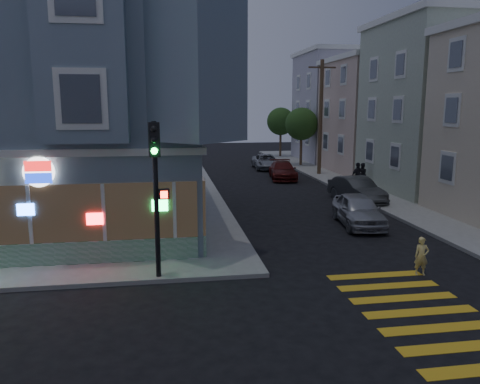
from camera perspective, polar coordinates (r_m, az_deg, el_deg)
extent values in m
plane|color=black|center=(13.42, -7.45, -14.00)|extent=(120.00, 120.00, 0.00)
cube|color=gray|center=(42.54, 24.24, 2.09)|extent=(24.00, 42.00, 0.15)
cube|color=slate|center=(23.94, -23.29, 9.85)|extent=(14.00, 14.00, 11.00)
cube|color=silver|center=(23.99, -23.01, 5.91)|extent=(14.30, 14.30, 0.25)
cylinder|color=white|center=(16.77, -23.33, 2.26)|extent=(1.00, 0.12, 1.00)
cube|color=#9FAB94|center=(34.44, 26.34, 9.10)|extent=(12.00, 8.60, 10.50)
cube|color=#BEA693|center=(42.14, 19.18, 8.61)|extent=(12.00, 8.60, 9.00)
cube|color=#ABA5B6|center=(50.26, 14.37, 9.90)|extent=(12.00, 8.60, 10.50)
cylinder|color=#4C3826|center=(38.25, 9.80, 8.90)|extent=(0.30, 0.30, 9.00)
cube|color=#4C3826|center=(38.36, 9.99, 14.74)|extent=(2.20, 0.12, 0.12)
cylinder|color=#4C3826|center=(44.18, 7.44, 5.37)|extent=(0.24, 0.24, 3.20)
sphere|color=#214217|center=(44.05, 7.51, 8.23)|extent=(3.00, 3.00, 3.00)
cylinder|color=#4C3826|center=(51.88, 4.95, 6.15)|extent=(0.24, 0.24, 3.20)
sphere|color=#214217|center=(51.77, 4.99, 8.58)|extent=(3.00, 3.00, 3.00)
imported|color=#F3DC7C|center=(16.72, 21.26, -7.31)|extent=(0.52, 0.40, 1.29)
imported|color=black|center=(33.17, 14.64, 2.09)|extent=(0.85, 0.70, 1.58)
imported|color=black|center=(31.54, 14.17, 1.89)|extent=(1.13, 0.71, 1.79)
imported|color=#A5A7AC|center=(22.63, 14.21, -2.13)|extent=(2.28, 4.57, 1.50)
imported|color=#343638|center=(28.14, 14.02, 0.27)|extent=(2.11, 4.64, 1.48)
imported|color=#521512|center=(36.21, 5.23, 2.64)|extent=(2.53, 4.92, 1.37)
imported|color=gray|center=(42.12, 3.20, 3.71)|extent=(2.40, 4.81, 1.31)
cylinder|color=black|center=(14.82, -10.17, -1.08)|extent=(0.16, 0.16, 4.94)
cube|color=black|center=(14.35, -10.43, 6.30)|extent=(0.36, 0.32, 1.04)
sphere|color=black|center=(14.18, -10.49, 7.57)|extent=(0.20, 0.20, 0.20)
sphere|color=black|center=(14.19, -10.44, 6.25)|extent=(0.20, 0.20, 0.20)
sphere|color=#19F23F|center=(14.22, -10.40, 4.95)|extent=(0.20, 0.20, 0.20)
cube|color=black|center=(14.60, -9.24, -0.24)|extent=(0.34, 0.25, 0.32)
cube|color=#FF2614|center=(14.49, -9.25, -0.32)|extent=(0.22, 0.02, 0.22)
cylinder|color=silver|center=(29.18, 14.44, 0.05)|extent=(0.25, 0.25, 0.63)
sphere|color=silver|center=(29.12, 14.48, 0.77)|extent=(0.27, 0.27, 0.27)
cylinder|color=silver|center=(29.17, 14.45, 0.16)|extent=(0.47, 0.13, 0.13)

